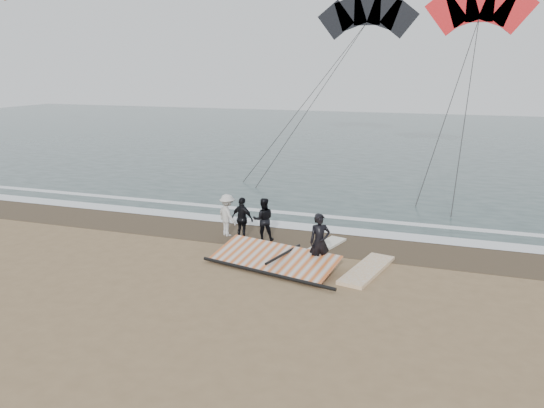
{
  "coord_description": "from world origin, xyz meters",
  "views": [
    {
      "loc": [
        4.4,
        -12.63,
        5.86
      ],
      "look_at": [
        -0.95,
        3.0,
        1.6
      ],
      "focal_mm": 35.0,
      "sensor_mm": 36.0,
      "label": 1
    }
  ],
  "objects": [
    {
      "name": "ground",
      "position": [
        0.0,
        0.0,
        0.0
      ],
      "size": [
        120.0,
        120.0,
        0.0
      ],
      "primitive_type": "plane",
      "color": "#8C704C",
      "rests_on": "ground"
    },
    {
      "name": "sea",
      "position": [
        0.0,
        33.0,
        0.01
      ],
      "size": [
        120.0,
        54.0,
        0.02
      ],
      "primitive_type": "cube",
      "color": "#233838",
      "rests_on": "ground"
    },
    {
      "name": "wet_sand",
      "position": [
        0.0,
        4.5,
        0.01
      ],
      "size": [
        120.0,
        2.8,
        0.01
      ],
      "primitive_type": "cube",
      "color": "#4C3D2B",
      "rests_on": "ground"
    },
    {
      "name": "foam_near",
      "position": [
        0.0,
        5.9,
        0.03
      ],
      "size": [
        120.0,
        0.9,
        0.01
      ],
      "primitive_type": "cube",
      "color": "white",
      "rests_on": "sea"
    },
    {
      "name": "foam_far",
      "position": [
        0.0,
        7.6,
        0.03
      ],
      "size": [
        120.0,
        0.45,
        0.01
      ],
      "primitive_type": "cube",
      "color": "white",
      "rests_on": "sea"
    },
    {
      "name": "man_main",
      "position": [
        0.91,
        1.94,
        0.86
      ],
      "size": [
        0.75,
        0.66,
        1.71
      ],
      "primitive_type": "imported",
      "rotation": [
        0.0,
        0.0,
        0.51
      ],
      "color": "black",
      "rests_on": "ground"
    },
    {
      "name": "board_white",
      "position": [
        2.31,
        2.19,
        0.06
      ],
      "size": [
        1.34,
        2.85,
        0.11
      ],
      "primitive_type": "cube",
      "rotation": [
        0.0,
        0.0,
        -0.21
      ],
      "color": "white",
      "rests_on": "ground"
    },
    {
      "name": "board_cream",
      "position": [
        0.6,
        3.87,
        0.04
      ],
      "size": [
        1.13,
        2.23,
        0.09
      ],
      "primitive_type": "cube",
      "rotation": [
        0.0,
        0.0,
        -0.27
      ],
      "color": "white",
      "rests_on": "ground"
    },
    {
      "name": "trio_cluster",
      "position": [
        -2.37,
        3.95,
        0.76
      ],
      "size": [
        2.42,
        1.12,
        1.53
      ],
      "color": "black",
      "rests_on": "ground"
    },
    {
      "name": "sail_rig",
      "position": [
        -0.49,
        1.78,
        0.2
      ],
      "size": [
        4.4,
        2.56,
        0.51
      ],
      "color": "black",
      "rests_on": "ground"
    },
    {
      "name": "kite_red",
      "position": [
        5.21,
        19.46,
        8.74
      ],
      "size": [
        6.19,
        5.33,
        13.39
      ],
      "color": "red",
      "rests_on": "ground"
    },
    {
      "name": "kite_dark",
      "position": [
        -1.9,
        25.96,
        9.08
      ],
      "size": [
        7.88,
        7.37,
        17.23
      ],
      "color": "black",
      "rests_on": "ground"
    }
  ]
}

